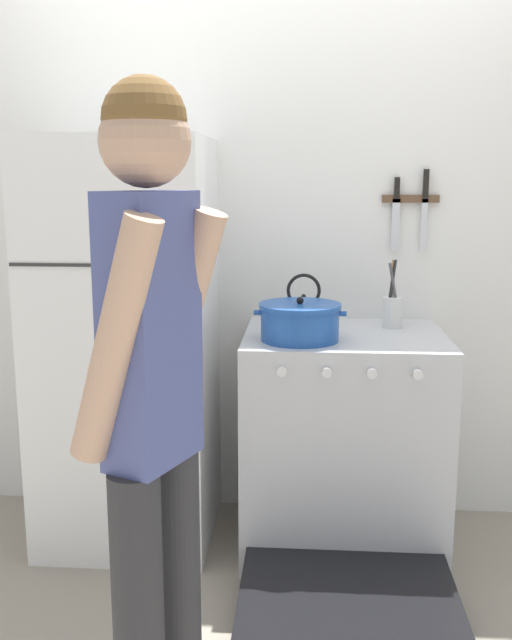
% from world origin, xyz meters
% --- Properties ---
extents(ground_plane, '(14.00, 14.00, 0.00)m').
position_xyz_m(ground_plane, '(0.00, 0.00, 0.00)').
color(ground_plane, gray).
extents(wall_back, '(10.00, 0.06, 2.55)m').
position_xyz_m(wall_back, '(0.00, 0.03, 1.27)').
color(wall_back, silver).
rests_on(wall_back, ground_plane).
extents(refrigerator, '(0.69, 0.64, 1.67)m').
position_xyz_m(refrigerator, '(-0.59, -0.31, 0.83)').
color(refrigerator, white).
rests_on(refrigerator, ground_plane).
extents(stove_range, '(0.80, 1.37, 0.90)m').
position_xyz_m(stove_range, '(0.30, -0.36, 0.45)').
color(stove_range, silver).
rests_on(stove_range, ground_plane).
extents(dutch_oven_pot, '(0.35, 0.31, 0.17)m').
position_xyz_m(dutch_oven_pot, '(0.12, -0.45, 0.97)').
color(dutch_oven_pot, '#1E4C9E').
rests_on(dutch_oven_pot, stove_range).
extents(tea_kettle, '(0.23, 0.18, 0.22)m').
position_xyz_m(tea_kettle, '(0.13, -0.19, 0.96)').
color(tea_kettle, silver).
rests_on(tea_kettle, stove_range).
extents(utensil_jar, '(0.08, 0.08, 0.28)m').
position_xyz_m(utensil_jar, '(0.50, -0.19, 0.97)').
color(utensil_jar, silver).
rests_on(utensil_jar, stove_range).
extents(person, '(0.37, 0.42, 1.72)m').
position_xyz_m(person, '(-0.21, -1.54, 0.98)').
color(person, '#2D2D30').
rests_on(person, ground_plane).
extents(wall_knife_strip, '(0.24, 0.03, 0.34)m').
position_xyz_m(wall_knife_strip, '(0.58, -0.02, 1.42)').
color(wall_knife_strip, brown).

